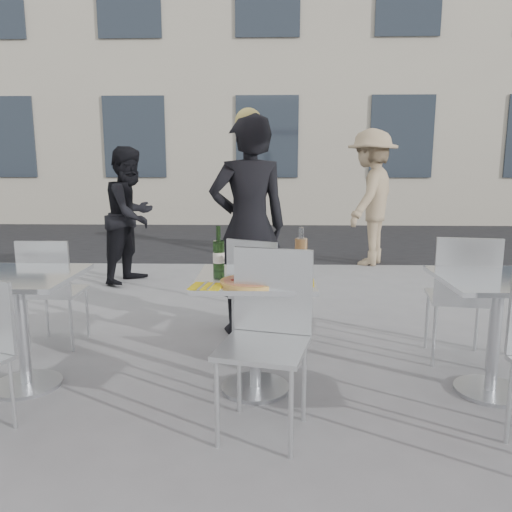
{
  "coord_description": "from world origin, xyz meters",
  "views": [
    {
      "loc": [
        0.09,
        -3.01,
        1.45
      ],
      "look_at": [
        0.0,
        0.15,
        0.85
      ],
      "focal_mm": 35.0,
      "sensor_mm": 36.0,
      "label": 1
    }
  ],
  "objects_px": {
    "salad_plate": "(255,269)",
    "napkin_left": "(206,286)",
    "chair_far": "(258,286)",
    "pizza_far": "(276,267)",
    "woman_diner": "(249,227)",
    "pizza_near": "(251,282)",
    "wineglass_white_b": "(250,258)",
    "sugar_shaker": "(291,265)",
    "chair_near": "(268,325)",
    "side_table_right": "(497,311)",
    "wine_bottle": "(219,254)",
    "main_table": "(255,309)",
    "side_chair_rfar": "(462,289)",
    "pedestrian_a": "(131,215)",
    "wineglass_red_b": "(273,256)",
    "wineglass_red_a": "(272,258)",
    "carafe": "(301,254)",
    "pedestrian_b": "(370,198)",
    "side_chair_lfar": "(51,284)",
    "side_table_left": "(20,307)",
    "wineglass_white_a": "(240,258)",
    "napkin_right": "(299,282)"
  },
  "relations": [
    {
      "from": "carafe",
      "to": "wineglass_red_b",
      "type": "height_order",
      "value": "carafe"
    },
    {
      "from": "chair_far",
      "to": "pizza_near",
      "type": "bearing_deg",
      "value": 113.32
    },
    {
      "from": "carafe",
      "to": "wineglass_red_b",
      "type": "xyz_separation_m",
      "value": [
        -0.18,
        -0.02,
        -0.01
      ]
    },
    {
      "from": "main_table",
      "to": "woman_diner",
      "type": "bearing_deg",
      "value": 94.56
    },
    {
      "from": "salad_plate",
      "to": "napkin_left",
      "type": "bearing_deg",
      "value": -129.82
    },
    {
      "from": "wineglass_red_b",
      "to": "pedestrian_b",
      "type": "bearing_deg",
      "value": 70.78
    },
    {
      "from": "woman_diner",
      "to": "main_table",
      "type": "bearing_deg",
      "value": 78.26
    },
    {
      "from": "main_table",
      "to": "sugar_shaker",
      "type": "xyz_separation_m",
      "value": [
        0.22,
        0.09,
        0.26
      ]
    },
    {
      "from": "woman_diner",
      "to": "pizza_far",
      "type": "xyz_separation_m",
      "value": [
        0.22,
        -0.93,
        -0.15
      ]
    },
    {
      "from": "woman_diner",
      "to": "salad_plate",
      "type": "distance_m",
      "value": 1.1
    },
    {
      "from": "main_table",
      "to": "pedestrian_b",
      "type": "xyz_separation_m",
      "value": [
        1.5,
        4.09,
        0.41
      ]
    },
    {
      "from": "wine_bottle",
      "to": "wineglass_red_b",
      "type": "bearing_deg",
      "value": -6.41
    },
    {
      "from": "napkin_left",
      "to": "wine_bottle",
      "type": "bearing_deg",
      "value": 94.21
    },
    {
      "from": "salad_plate",
      "to": "wineglass_white_a",
      "type": "distance_m",
      "value": 0.12
    },
    {
      "from": "side_table_left",
      "to": "wineglass_white_a",
      "type": "distance_m",
      "value": 1.44
    },
    {
      "from": "side_chair_lfar",
      "to": "pedestrian_b",
      "type": "bearing_deg",
      "value": -132.61
    },
    {
      "from": "wineglass_white_a",
      "to": "sugar_shaker",
      "type": "bearing_deg",
      "value": 11.04
    },
    {
      "from": "woman_diner",
      "to": "sugar_shaker",
      "type": "height_order",
      "value": "woman_diner"
    },
    {
      "from": "woman_diner",
      "to": "side_table_left",
      "type": "bearing_deg",
      "value": 22.74
    },
    {
      "from": "pizza_near",
      "to": "napkin_right",
      "type": "distance_m",
      "value": 0.28
    },
    {
      "from": "carafe",
      "to": "wineglass_white_b",
      "type": "distance_m",
      "value": 0.33
    },
    {
      "from": "side_table_right",
      "to": "wine_bottle",
      "type": "relative_size",
      "value": 2.54
    },
    {
      "from": "woman_diner",
      "to": "salad_plate",
      "type": "height_order",
      "value": "woman_diner"
    },
    {
      "from": "side_chair_lfar",
      "to": "napkin_right",
      "type": "relative_size",
      "value": 4.35
    },
    {
      "from": "side_chair_lfar",
      "to": "pedestrian_a",
      "type": "bearing_deg",
      "value": -90.67
    },
    {
      "from": "chair_near",
      "to": "sugar_shaker",
      "type": "relative_size",
      "value": 9.17
    },
    {
      "from": "pizza_far",
      "to": "wineglass_white_b",
      "type": "height_order",
      "value": "wineglass_white_b"
    },
    {
      "from": "wineglass_white_a",
      "to": "side_table_right",
      "type": "bearing_deg",
      "value": -0.94
    },
    {
      "from": "chair_near",
      "to": "side_chair_rfar",
      "type": "height_order",
      "value": "chair_near"
    },
    {
      "from": "side_chair_rfar",
      "to": "pedestrian_a",
      "type": "relative_size",
      "value": 0.58
    },
    {
      "from": "salad_plate",
      "to": "wineglass_white_a",
      "type": "bearing_deg",
      "value": -162.64
    },
    {
      "from": "pedestrian_a",
      "to": "wineglass_white_a",
      "type": "bearing_deg",
      "value": -132.73
    },
    {
      "from": "woman_diner",
      "to": "wineglass_white_b",
      "type": "relative_size",
      "value": 11.6
    },
    {
      "from": "chair_near",
      "to": "napkin_left",
      "type": "height_order",
      "value": "chair_near"
    },
    {
      "from": "side_chair_lfar",
      "to": "chair_near",
      "type": "bearing_deg",
      "value": 146.18
    },
    {
      "from": "wineglass_red_b",
      "to": "wineglass_red_a",
      "type": "bearing_deg",
      "value": -95.28
    },
    {
      "from": "sugar_shaker",
      "to": "wineglass_white_b",
      "type": "relative_size",
      "value": 0.68
    },
    {
      "from": "chair_far",
      "to": "pizza_far",
      "type": "height_order",
      "value": "chair_far"
    },
    {
      "from": "pedestrian_a",
      "to": "wineglass_red_b",
      "type": "distance_m",
      "value": 3.3
    },
    {
      "from": "chair_near",
      "to": "salad_plate",
      "type": "distance_m",
      "value": 0.53
    },
    {
      "from": "side_table_left",
      "to": "pedestrian_b",
      "type": "height_order",
      "value": "pedestrian_b"
    },
    {
      "from": "pizza_far",
      "to": "sugar_shaker",
      "type": "bearing_deg",
      "value": -53.86
    },
    {
      "from": "woman_diner",
      "to": "pizza_near",
      "type": "relative_size",
      "value": 5.11
    },
    {
      "from": "pedestrian_b",
      "to": "wine_bottle",
      "type": "bearing_deg",
      "value": 3.81
    },
    {
      "from": "side_table_right",
      "to": "wineglass_white_a",
      "type": "bearing_deg",
      "value": 179.06
    },
    {
      "from": "side_table_right",
      "to": "wineglass_white_b",
      "type": "bearing_deg",
      "value": 178.25
    },
    {
      "from": "side_table_right",
      "to": "wine_bottle",
      "type": "bearing_deg",
      "value": 175.27
    },
    {
      "from": "napkin_left",
      "to": "salad_plate",
      "type": "bearing_deg",
      "value": 58.42
    },
    {
      "from": "chair_far",
      "to": "side_chair_rfar",
      "type": "relative_size",
      "value": 0.94
    },
    {
      "from": "side_chair_lfar",
      "to": "pizza_far",
      "type": "bearing_deg",
      "value": 164.57
    }
  ]
}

